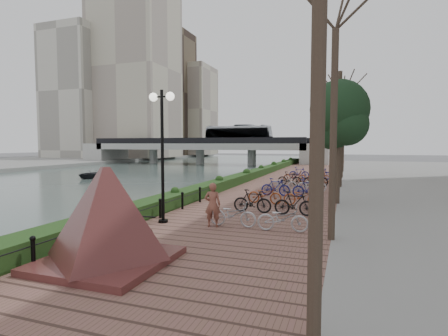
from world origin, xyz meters
The scene contains 14 objects.
ground centered at (0.00, 0.00, 0.00)m, with size 220.00×220.00×0.00m, color #59595B.
river_water centered at (-15.00, 25.00, 0.01)m, with size 30.00×130.00×0.02m, color #42534E.
promenade centered at (4.00, 17.50, 0.25)m, with size 8.00×75.00×0.50m, color brown.
hedge centered at (0.60, 20.00, 0.80)m, with size 1.10×56.00×0.60m, color #1C3E16.
chain_fence centered at (1.40, 2.00, 0.85)m, with size 0.10×14.10×0.70m.
granite_monument centered at (2.86, -2.15, 1.72)m, with size 3.82×3.82×2.41m.
lamppost centered at (1.90, 2.34, 4.06)m, with size 1.02×0.32×4.95m.
motorcycle centered at (3.17, -1.34, 0.97)m, with size 0.47×1.51×0.95m, color black, non-canonical shape.
pedestrian centered at (3.91, 2.34, 1.29)m, with size 0.58×0.38×1.59m, color brown.
bicycle_parking centered at (5.50, 11.59, 0.97)m, with size 2.40×19.89×1.00m.
street_trees centered at (8.00, 12.68, 3.69)m, with size 3.20×37.12×6.80m.
bridge centered at (-13.60, 45.00, 3.37)m, with size 36.00×10.77×6.50m.
boat centered at (-15.67, 19.39, 0.41)m, with size 2.71×3.80×0.79m, color black.
far_buildings centered at (-41.66, 65.91, 16.12)m, with size 35.00×38.00×38.00m.
Camera 1 is at (8.41, -9.17, 3.47)m, focal length 28.00 mm.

